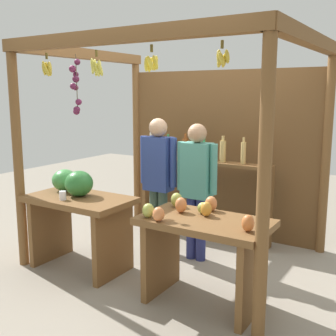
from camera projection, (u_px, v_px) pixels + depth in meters
ground_plane at (178, 257)px, 4.72m from camera, size 12.00×12.00×0.00m
market_stall at (197, 131)px, 4.85m from camera, size 2.77×2.19×2.36m
fruit_counter_left at (78, 207)px, 4.38m from camera, size 1.11×0.64×1.04m
fruit_counter_right at (203, 242)px, 3.60m from camera, size 1.11×0.64×0.92m
bottle_shelf_unit at (203, 177)px, 5.28m from camera, size 1.77×0.22×1.33m
vendor_man at (158, 173)px, 4.78m from camera, size 0.48×0.21×1.56m
vendor_woman at (197, 180)px, 4.52m from camera, size 0.48×0.21×1.52m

